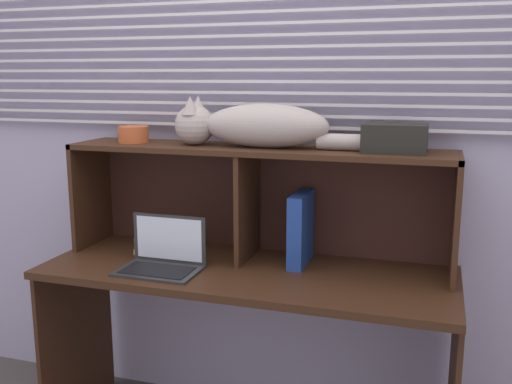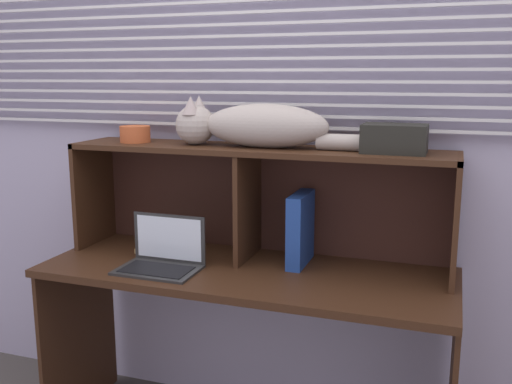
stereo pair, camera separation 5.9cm
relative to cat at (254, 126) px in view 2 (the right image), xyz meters
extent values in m
cube|color=#AFA8C3|center=(0.01, 0.20, -0.06)|extent=(4.40, 0.04, 2.50)
cube|color=silver|center=(0.01, 0.15, -0.01)|extent=(3.30, 0.02, 0.01)
cube|color=silver|center=(0.01, 0.15, 0.03)|extent=(3.30, 0.02, 0.01)
cube|color=silver|center=(0.01, 0.15, 0.08)|extent=(3.30, 0.02, 0.01)
cube|color=silver|center=(0.01, 0.15, 0.12)|extent=(3.30, 0.02, 0.01)
cube|color=silver|center=(0.01, 0.15, 0.17)|extent=(3.30, 0.02, 0.01)
cube|color=silver|center=(0.01, 0.15, 0.22)|extent=(3.30, 0.02, 0.01)
cube|color=silver|center=(0.01, 0.15, 0.26)|extent=(3.30, 0.02, 0.01)
cube|color=silver|center=(0.01, 0.15, 0.31)|extent=(3.30, 0.02, 0.01)
cube|color=silver|center=(0.01, 0.15, 0.36)|extent=(3.30, 0.02, 0.01)
cube|color=silver|center=(0.01, 0.15, 0.40)|extent=(3.30, 0.02, 0.01)
cube|color=silver|center=(0.01, 0.15, 0.45)|extent=(3.30, 0.02, 0.01)
cube|color=silver|center=(0.01, 0.15, 0.49)|extent=(3.30, 0.02, 0.01)
cube|color=#392012|center=(0.01, -0.13, -0.56)|extent=(1.61, 0.59, 0.03)
cube|color=#392012|center=(-0.79, -0.13, -0.95)|extent=(0.02, 0.53, 0.74)
cube|color=#392012|center=(0.01, 0.00, -0.10)|extent=(1.56, 0.30, 0.02)
cube|color=#392012|center=(-0.76, 0.00, -0.32)|extent=(0.02, 0.30, 0.46)
cube|color=#392012|center=(0.78, 0.00, -0.32)|extent=(0.02, 0.30, 0.46)
cube|color=#392012|center=(-0.03, 0.00, -0.33)|extent=(0.02, 0.29, 0.44)
cube|color=#3B1F18|center=(0.01, 0.15, -0.32)|extent=(1.56, 0.01, 0.46)
ellipsoid|color=#B0A499|center=(0.05, 0.00, 0.00)|extent=(0.51, 0.18, 0.17)
sphere|color=#B0A499|center=(-0.25, 0.00, 0.00)|extent=(0.16, 0.16, 0.16)
cone|color=#B29F99|center=(-0.25, -0.04, 0.08)|extent=(0.07, 0.07, 0.07)
cone|color=#B1A29B|center=(-0.25, 0.04, 0.08)|extent=(0.07, 0.07, 0.07)
cylinder|color=#B0A499|center=(0.41, 0.00, -0.05)|extent=(0.30, 0.06, 0.06)
cube|color=#2B2B2B|center=(-0.30, -0.27, -0.54)|extent=(0.31, 0.21, 0.01)
cube|color=#2B2B2B|center=(-0.30, -0.17, -0.44)|extent=(0.31, 0.01, 0.19)
cube|color=white|center=(-0.30, -0.17, -0.44)|extent=(0.28, 0.00, 0.17)
cube|color=black|center=(-0.30, -0.28, -0.54)|extent=(0.26, 0.15, 0.00)
cube|color=navy|center=(0.20, 0.00, -0.40)|extent=(0.06, 0.23, 0.29)
cube|color=tan|center=(-0.42, 0.01, -0.54)|extent=(0.17, 0.22, 0.02)
cube|color=tan|center=(-0.41, 0.00, -0.52)|extent=(0.17, 0.22, 0.02)
cube|color=brown|center=(-0.41, 0.00, -0.50)|extent=(0.17, 0.22, 0.01)
cube|color=#506F49|center=(-0.41, 0.00, -0.49)|extent=(0.17, 0.22, 0.02)
cylinder|color=#BF552C|center=(-0.54, 0.00, -0.05)|extent=(0.13, 0.13, 0.07)
cube|color=black|center=(0.55, 0.00, -0.03)|extent=(0.23, 0.16, 0.11)
camera|label=1|loc=(0.70, -2.17, 0.19)|focal=40.49mm
camera|label=2|loc=(0.76, -2.16, 0.19)|focal=40.49mm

